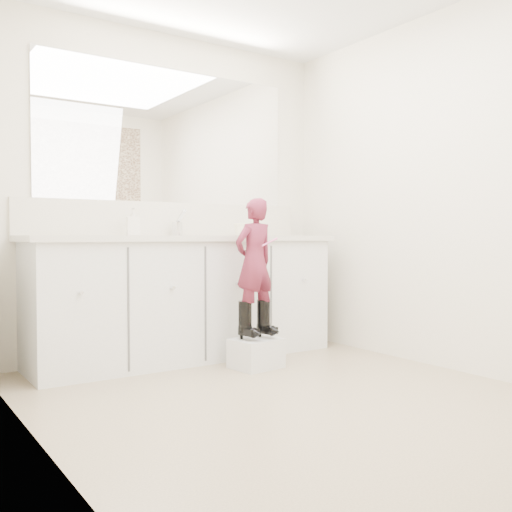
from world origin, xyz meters
TOP-DOWN VIEW (x-y plane):
  - floor at (0.00, 0.00)m, footprint 3.00×3.00m
  - wall_back at (0.00, 1.50)m, footprint 2.60×0.00m
  - wall_left at (-1.30, 0.00)m, footprint 0.00×3.00m
  - wall_right at (1.30, 0.00)m, footprint 0.00×3.00m
  - vanity_cabinet at (0.00, 1.23)m, footprint 2.20×0.55m
  - countertop at (0.00, 1.21)m, footprint 2.28×0.58m
  - backsplash at (0.00, 1.49)m, footprint 2.28×0.03m
  - mirror at (0.00, 1.49)m, footprint 2.00×0.02m
  - faucet at (0.00, 1.38)m, footprint 0.08×0.08m
  - cup at (0.47, 1.25)m, footprint 0.12×0.12m
  - soap_bottle at (-0.38, 1.28)m, footprint 0.10×0.10m
  - step_stool at (0.25, 0.70)m, footprint 0.34×0.29m
  - boot_left at (0.17, 0.72)m, footprint 0.11×0.18m
  - boot_right at (0.32, 0.72)m, footprint 0.11×0.18m
  - toddler at (0.25, 0.72)m, footprint 0.33×0.24m
  - toothbrush at (0.32, 0.64)m, footprint 0.14×0.03m

SIDE VIEW (x-z plane):
  - floor at x=0.00m, z-range 0.00..0.00m
  - step_stool at x=0.25m, z-range 0.00..0.20m
  - boot_left at x=0.17m, z-range 0.20..0.45m
  - boot_right at x=0.32m, z-range 0.20..0.45m
  - vanity_cabinet at x=0.00m, z-range 0.00..0.85m
  - toddler at x=0.25m, z-range 0.30..1.14m
  - toothbrush at x=0.32m, z-range 0.82..0.88m
  - countertop at x=0.00m, z-range 0.85..0.89m
  - cup at x=0.47m, z-range 0.89..0.98m
  - faucet at x=0.00m, z-range 0.89..0.99m
  - soap_bottle at x=-0.38m, z-range 0.89..1.08m
  - backsplash at x=0.00m, z-range 0.89..1.14m
  - wall_back at x=0.00m, z-range -0.10..2.50m
  - wall_left at x=-1.30m, z-range -0.30..2.70m
  - wall_right at x=1.30m, z-range -0.30..2.70m
  - mirror at x=0.00m, z-range 1.14..2.14m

